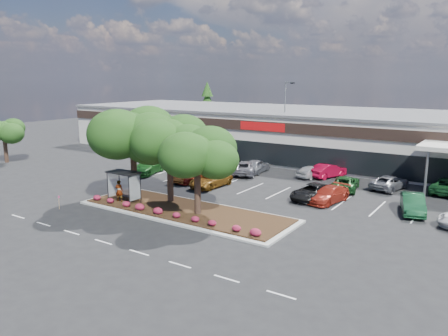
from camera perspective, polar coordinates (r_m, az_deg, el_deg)
The scene contains 28 objects.
ground at distance 30.84m, azimuth -6.86°, elevation -8.22°, with size 160.00×160.00×0.00m, color black.
retail_store at distance 59.44m, azimuth 14.83°, elevation 4.20°, with size 80.40×25.20×6.25m.
landscape_island at distance 34.94m, azimuth -5.11°, elevation -5.58°, with size 18.00×6.00×0.26m.
lane_markings at distance 39.03m, azimuth 2.95°, elevation -3.88°, with size 33.12×20.06×0.01m.
shrub_row at distance 33.29m, azimuth -7.39°, elevation -5.81°, with size 17.00×0.80×0.50m, color #9C1A3F, non-canonical shape.
bus_shelter at distance 37.25m, azimuth -12.81°, elevation -1.26°, with size 2.75×1.55×2.59m.
island_tree_west at distance 38.30m, azimuth -11.79°, elevation 2.03°, with size 7.20×7.20×7.89m, color #17330F, non-canonical shape.
island_tree_mid at distance 36.49m, azimuth -7.11°, elevation 1.26°, with size 6.60×6.60×7.32m, color #17330F, non-canonical shape.
island_tree_east at distance 32.96m, azimuth -3.50°, elevation -0.51°, with size 5.80×5.80×6.50m, color #17330F, non-canonical shape.
tree_west_far at distance 61.34m, azimuth -26.72°, elevation 3.24°, with size 4.80×4.80×5.61m, color #17330F, non-canonical shape.
conifer_north_west at distance 83.95m, azimuth -2.19°, elevation 7.90°, with size 4.40×4.40×10.00m, color #17330F.
person_waiting at distance 37.72m, azimuth -13.53°, elevation -2.91°, with size 0.66×0.44×1.82m, color #594C47.
light_pole at distance 55.71m, azimuth 7.97°, elevation 5.37°, with size 1.42×0.72×10.09m.
survey_stake at distance 37.88m, azimuth -20.76°, elevation -4.00°, with size 0.08×0.14×1.13m.
car_0 at distance 49.24m, azimuth -9.92°, elevation 0.14°, with size 2.17×5.33×1.55m, color #195119.
car_1 at distance 44.85m, azimuth -3.40°, elevation -0.89°, with size 2.05×5.05×1.47m, color maroon.
car_2 at distance 45.46m, azimuth -4.74°, elevation -0.61°, with size 1.76×5.04×1.66m, color brown.
car_3 at distance 42.65m, azimuth -1.79°, elevation -1.59°, with size 2.27×4.93×1.37m, color brown.
car_4 at distance 39.03m, azimuth 11.43°, elevation -3.08°, with size 2.25×4.87×1.35m, color black.
car_5 at distance 38.44m, azimuth 13.51°, elevation -3.40°, with size 1.91×4.69×1.36m, color #9E281A.
car_6 at distance 37.46m, azimuth 23.44°, elevation -4.32°, with size 1.61×4.61×1.52m, color #154525.
car_9 at distance 54.08m, azimuth -0.32°, elevation 1.37°, with size 2.26×5.55×1.61m, color black.
car_10 at distance 48.30m, azimuth 3.00°, elevation 0.04°, with size 2.47×5.37×1.49m, color #5B5A61.
car_11 at distance 49.15m, azimuth 4.22°, elevation 0.28°, with size 1.87×4.65×1.58m, color slate.
car_12 at distance 48.02m, azimuth 13.47°, elevation -0.34°, with size 1.58×4.53×1.49m, color maroon.
car_13 at distance 47.67m, azimuth 11.34°, elevation -0.42°, with size 1.59×3.95×1.35m, color #B5B5B5.
car_14 at distance 43.10m, azimuth 15.58°, elevation -1.90°, with size 2.23×4.83×1.34m, color #17461C.
car_15 at distance 44.62m, azimuth 20.82°, elevation -1.78°, with size 2.24×4.85×1.35m, color slate.
Camera 1 is at (18.97, -21.97, 10.42)m, focal length 35.00 mm.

